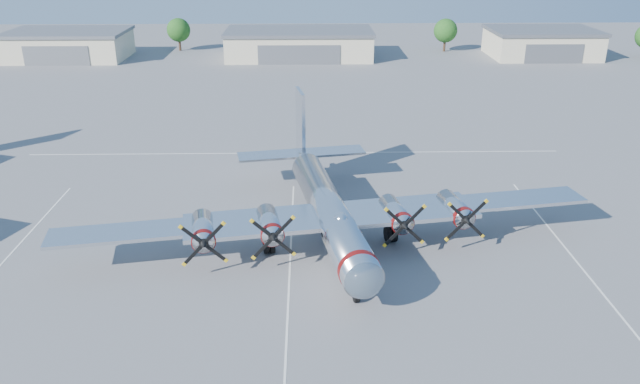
{
  "coord_description": "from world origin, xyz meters",
  "views": [
    {
      "loc": [
        1.39,
        -42.11,
        23.57
      ],
      "look_at": [
        2.43,
        5.96,
        3.2
      ],
      "focal_mm": 35.0,
      "sensor_mm": 36.0,
      "label": 1
    }
  ],
  "objects_px": {
    "hangar_west": "(69,44)",
    "tree_west": "(179,30)",
    "hangar_center": "(299,44)",
    "hangar_east": "(542,43)",
    "main_bomber_b29": "(326,237)",
    "tree_east": "(445,31)"
  },
  "relations": [
    {
      "from": "tree_east",
      "to": "main_bomber_b29",
      "type": "xyz_separation_m",
      "value": [
        -27.1,
        -83.99,
        -4.22
      ]
    },
    {
      "from": "hangar_center",
      "to": "tree_west",
      "type": "bearing_deg",
      "value": 162.18
    },
    {
      "from": "hangar_center",
      "to": "tree_east",
      "type": "bearing_deg",
      "value": 11.38
    },
    {
      "from": "hangar_center",
      "to": "main_bomber_b29",
      "type": "distance_m",
      "value": 78.05
    },
    {
      "from": "hangar_center",
      "to": "tree_east",
      "type": "distance_m",
      "value": 30.64
    },
    {
      "from": "hangar_west",
      "to": "hangar_east",
      "type": "xyz_separation_m",
      "value": [
        93.0,
        0.0,
        0.0
      ]
    },
    {
      "from": "hangar_west",
      "to": "main_bomber_b29",
      "type": "xyz_separation_m",
      "value": [
        47.9,
        -77.95,
        -2.71
      ]
    },
    {
      "from": "hangar_east",
      "to": "tree_west",
      "type": "bearing_deg",
      "value": 173.72
    },
    {
      "from": "main_bomber_b29",
      "to": "hangar_east",
      "type": "bearing_deg",
      "value": 49.93
    },
    {
      "from": "hangar_center",
      "to": "hangar_east",
      "type": "relative_size",
      "value": 1.39
    },
    {
      "from": "tree_west",
      "to": "hangar_east",
      "type": "bearing_deg",
      "value": -6.28
    },
    {
      "from": "hangar_east",
      "to": "tree_west",
      "type": "relative_size",
      "value": 3.1
    },
    {
      "from": "hangar_east",
      "to": "tree_east",
      "type": "distance_m",
      "value": 19.04
    },
    {
      "from": "hangar_east",
      "to": "tree_east",
      "type": "relative_size",
      "value": 3.1
    },
    {
      "from": "tree_east",
      "to": "hangar_center",
      "type": "bearing_deg",
      "value": -168.62
    },
    {
      "from": "hangar_center",
      "to": "main_bomber_b29",
      "type": "bearing_deg",
      "value": -87.87
    },
    {
      "from": "hangar_west",
      "to": "hangar_center",
      "type": "bearing_deg",
      "value": -0.0
    },
    {
      "from": "hangar_east",
      "to": "tree_east",
      "type": "height_order",
      "value": "tree_east"
    },
    {
      "from": "hangar_west",
      "to": "tree_east",
      "type": "height_order",
      "value": "tree_east"
    },
    {
      "from": "hangar_east",
      "to": "hangar_west",
      "type": "bearing_deg",
      "value": -180.0
    },
    {
      "from": "tree_east",
      "to": "main_bomber_b29",
      "type": "height_order",
      "value": "tree_east"
    },
    {
      "from": "hangar_west",
      "to": "tree_west",
      "type": "xyz_separation_m",
      "value": [
        20.0,
        8.04,
        1.51
      ]
    }
  ]
}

